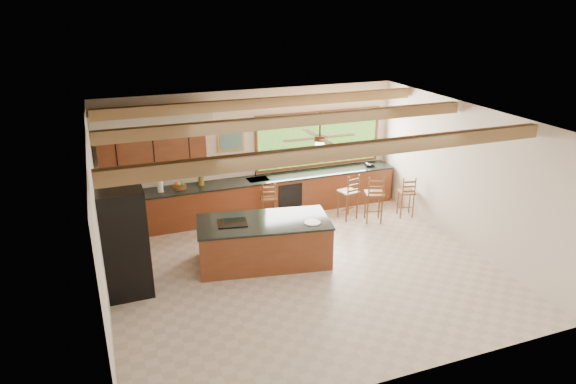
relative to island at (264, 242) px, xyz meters
name	(u,v)px	position (x,y,z in m)	size (l,w,h in m)	color
ground	(304,270)	(0.62, -0.60, -0.45)	(7.20, 7.20, 0.00)	beige
room_shell	(284,153)	(0.45, 0.05, 1.76)	(7.27, 6.54, 3.02)	silver
counter_run	(229,207)	(-0.20, 1.92, 0.01)	(7.12, 3.10, 1.24)	brown
island	(264,242)	(0.00, 0.00, 0.00)	(2.75, 1.64, 0.92)	brown
refrigerator	(125,242)	(-2.60, -0.20, 0.54)	(0.79, 0.76, 1.98)	black
bar_stool_a	(269,199)	(0.72, 1.80, 0.14)	(0.42, 0.42, 1.00)	brown
bar_stool_b	(349,193)	(2.55, 1.32, 0.22)	(0.48, 0.48, 1.13)	brown
bar_stool_c	(376,195)	(3.04, 0.94, 0.24)	(0.53, 0.53, 1.16)	brown
bar_stool_d	(408,193)	(3.92, 0.95, 0.16)	(0.46, 0.46, 1.03)	brown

